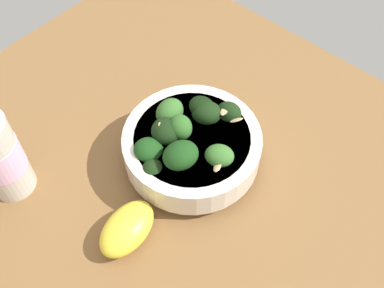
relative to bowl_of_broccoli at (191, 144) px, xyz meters
The scene contains 3 objects.
ground_plane 7.91cm from the bowl_of_broccoli, 58.55° to the left, with size 71.11×71.11×4.40cm, color brown.
bowl_of_broccoli is the anchor object (origin of this frame).
lemon_wedge 13.80cm from the bowl_of_broccoli, 96.96° to the left, with size 8.34×5.19×3.82cm, color yellow.
Camera 1 is at (-26.34, 22.28, 53.76)cm, focal length 43.40 mm.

